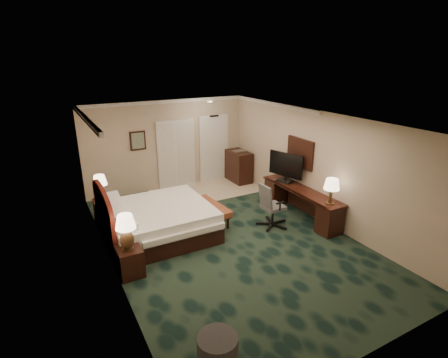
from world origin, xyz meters
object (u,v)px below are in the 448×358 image
lamp_near (126,232)px  bed_bench (211,213)px  minibar (239,166)px  lamp_far (101,188)px  ottoman (218,349)px  desk (300,203)px  nightstand_near (130,261)px  bed (160,221)px  nightstand_far (105,211)px  tv (286,168)px  desk_chair (273,205)px

lamp_near → bed_bench: bearing=29.2°
bed_bench → minibar: (2.11, 2.19, 0.28)m
lamp_far → bed_bench: lamp_far is taller
lamp_far → ottoman: bearing=-84.1°
bed_bench → ottoman: size_ratio=2.36×
desk → lamp_far: bearing=154.7°
nightstand_near → ottoman: size_ratio=0.98×
bed → nightstand_far: size_ratio=3.95×
nightstand_far → tv: tv is taller
lamp_far → minibar: 4.57m
nightstand_near → ottoman: nightstand_near is taller
bed → ottoman: size_ratio=4.01×
lamp_far → desk_chair: (3.54, -2.21, -0.34)m
bed_bench → desk: 2.30m
ottoman → nightstand_far: bearing=95.8°
lamp_near → bed_bench: lamp_near is taller
nightstand_far → minibar: 4.55m
nightstand_near → ottoman: (0.52, -2.55, -0.07)m
lamp_near → desk_chair: size_ratio=0.64×
ottoman → minibar: minibar is taller
minibar → bed_bench: bearing=-133.9°
bed → desk: 3.56m
ottoman → bed_bench: bearing=64.7°
nightstand_far → nightstand_near: bearing=-90.2°
nightstand_far → ottoman: size_ratio=1.01×
lamp_far → ottoman: lamp_far is taller
desk → tv: (-0.02, 0.65, 0.77)m
bed_bench → desk_chair: (1.19, -0.95, 0.32)m
lamp_far → minibar: size_ratio=0.64×
nightstand_near → bed_bench: nightstand_near is taller
tv → desk_chair: tv is taller
nightstand_near → desk_chair: desk_chair is taller
bed_bench → ottoman: bed_bench is taller
bed → tv: bearing=-1.6°
nightstand_near → lamp_far: lamp_far is taller
nightstand_near → nightstand_far: bearing=89.8°
bed → lamp_near: (-1.00, -1.21, 0.54)m
nightstand_far → bed: bearing=-53.7°
minibar → desk: bearing=-89.7°
bed → lamp_far: lamp_far is taller
bed → bed_bench: 1.37m
desk → desk_chair: desk_chair is taller
lamp_far → minibar: lamp_far is taller
nightstand_far → lamp_far: 0.61m
nightstand_far → desk: 4.92m
lamp_near → lamp_far: 2.58m
bed → minibar: 4.16m
bed → desk_chair: (2.55, -0.84, 0.19)m
desk_chair → minibar: size_ratio=1.09×
nightstand_near → bed_bench: size_ratio=0.42×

